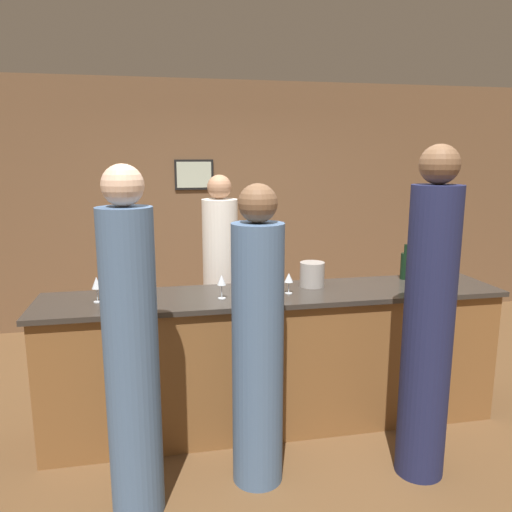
# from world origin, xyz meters

# --- Properties ---
(ground_plane) EXTENTS (14.00, 14.00, 0.00)m
(ground_plane) POSITION_xyz_m (0.00, 0.00, 0.00)
(ground_plane) COLOR brown
(back_wall) EXTENTS (8.00, 0.08, 2.80)m
(back_wall) POSITION_xyz_m (-0.00, 2.48, 1.40)
(back_wall) COLOR brown
(back_wall) RESTS_ON ground_plane
(bar_counter) EXTENTS (3.28, 0.63, 1.00)m
(bar_counter) POSITION_xyz_m (0.00, 0.00, 0.50)
(bar_counter) COLOR brown
(bar_counter) RESTS_ON ground_plane
(bartender) EXTENTS (0.29, 0.29, 1.81)m
(bartender) POSITION_xyz_m (-0.31, 0.69, 0.86)
(bartender) COLOR silver
(bartender) RESTS_ON ground_plane
(guest_0) EXTENTS (0.30, 0.30, 2.02)m
(guest_0) POSITION_xyz_m (0.75, -0.75, 0.97)
(guest_0) COLOR #1E234C
(guest_0) RESTS_ON ground_plane
(guest_1) EXTENTS (0.30, 0.30, 1.81)m
(guest_1) POSITION_xyz_m (-0.26, -0.62, 0.86)
(guest_1) COLOR #4C6B93
(guest_1) RESTS_ON ground_plane
(guest_2) EXTENTS (0.29, 0.29, 1.92)m
(guest_2) POSITION_xyz_m (-0.97, -0.77, 0.92)
(guest_2) COLOR #4C6B93
(guest_2) RESTS_ON ground_plane
(wine_bottle_0) EXTENTS (0.07, 0.07, 0.28)m
(wine_bottle_0) POSITION_xyz_m (1.09, 0.19, 1.11)
(wine_bottle_0) COLOR black
(wine_bottle_0) RESTS_ON bar_counter
(ice_bucket) EXTENTS (0.18, 0.18, 0.18)m
(ice_bucket) POSITION_xyz_m (0.31, 0.12, 1.10)
(ice_bucket) COLOR #9E9993
(ice_bucket) RESTS_ON bar_counter
(wine_glass_0) EXTENTS (0.06, 0.06, 0.17)m
(wine_glass_0) POSITION_xyz_m (-1.22, 0.00, 1.13)
(wine_glass_0) COLOR silver
(wine_glass_0) RESTS_ON bar_counter
(wine_glass_1) EXTENTS (0.07, 0.07, 0.16)m
(wine_glass_1) POSITION_xyz_m (0.95, -0.23, 1.13)
(wine_glass_1) COLOR silver
(wine_glass_1) RESTS_ON bar_counter
(wine_glass_2) EXTENTS (0.06, 0.06, 0.15)m
(wine_glass_2) POSITION_xyz_m (0.08, -0.04, 1.11)
(wine_glass_2) COLOR silver
(wine_glass_2) RESTS_ON bar_counter
(wine_glass_3) EXTENTS (0.07, 0.07, 0.16)m
(wine_glass_3) POSITION_xyz_m (-1.00, -0.20, 1.12)
(wine_glass_3) COLOR silver
(wine_glass_3) RESTS_ON bar_counter
(wine_glass_4) EXTENTS (0.06, 0.06, 0.17)m
(wine_glass_4) POSITION_xyz_m (-0.40, -0.08, 1.13)
(wine_glass_4) COLOR silver
(wine_glass_4) RESTS_ON bar_counter
(wine_glass_5) EXTENTS (0.07, 0.07, 0.14)m
(wine_glass_5) POSITION_xyz_m (1.15, -0.18, 1.11)
(wine_glass_5) COLOR silver
(wine_glass_5) RESTS_ON bar_counter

